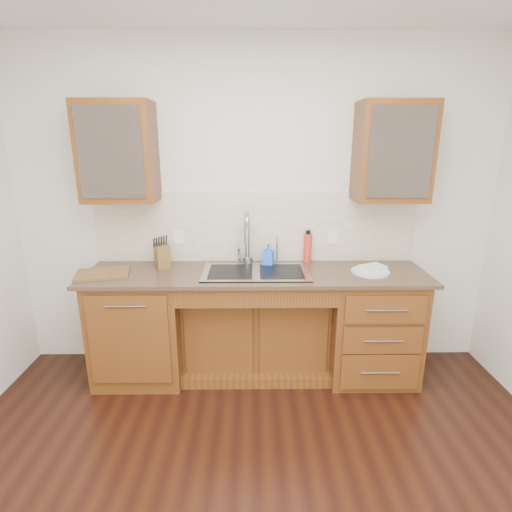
{
  "coord_description": "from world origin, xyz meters",
  "views": [
    {
      "loc": [
        -0.03,
        -1.57,
        1.92
      ],
      "look_at": [
        0.0,
        1.4,
        1.05
      ],
      "focal_mm": 28.0,
      "sensor_mm": 36.0,
      "label": 1
    }
  ],
  "objects_px": {
    "knife_block": "(162,256)",
    "plate": "(370,272)",
    "soap_bottle": "(268,255)",
    "water_bottle": "(308,248)",
    "cutting_board": "(103,273)"
  },
  "relations": [
    {
      "from": "knife_block",
      "to": "plate",
      "type": "bearing_deg",
      "value": -29.26
    },
    {
      "from": "soap_bottle",
      "to": "knife_block",
      "type": "height_order",
      "value": "knife_block"
    },
    {
      "from": "soap_bottle",
      "to": "plate",
      "type": "distance_m",
      "value": 0.83
    },
    {
      "from": "knife_block",
      "to": "water_bottle",
      "type": "bearing_deg",
      "value": -18.27
    },
    {
      "from": "plate",
      "to": "knife_block",
      "type": "bearing_deg",
      "value": 174.16
    },
    {
      "from": "plate",
      "to": "cutting_board",
      "type": "xyz_separation_m",
      "value": [
        -2.09,
        -0.02,
        0.0
      ]
    },
    {
      "from": "water_bottle",
      "to": "plate",
      "type": "distance_m",
      "value": 0.55
    },
    {
      "from": "water_bottle",
      "to": "knife_block",
      "type": "xyz_separation_m",
      "value": [
        -1.21,
        -0.11,
        -0.03
      ]
    },
    {
      "from": "plate",
      "to": "cutting_board",
      "type": "height_order",
      "value": "cutting_board"
    },
    {
      "from": "water_bottle",
      "to": "cutting_board",
      "type": "bearing_deg",
      "value": -169.5
    },
    {
      "from": "soap_bottle",
      "to": "cutting_board",
      "type": "distance_m",
      "value": 1.32
    },
    {
      "from": "soap_bottle",
      "to": "cutting_board",
      "type": "xyz_separation_m",
      "value": [
        -1.3,
        -0.23,
        -0.08
      ]
    },
    {
      "from": "water_bottle",
      "to": "cutting_board",
      "type": "height_order",
      "value": "water_bottle"
    },
    {
      "from": "plate",
      "to": "knife_block",
      "type": "distance_m",
      "value": 1.68
    },
    {
      "from": "soap_bottle",
      "to": "water_bottle",
      "type": "xyz_separation_m",
      "value": [
        0.34,
        0.08,
        0.03
      ]
    }
  ]
}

